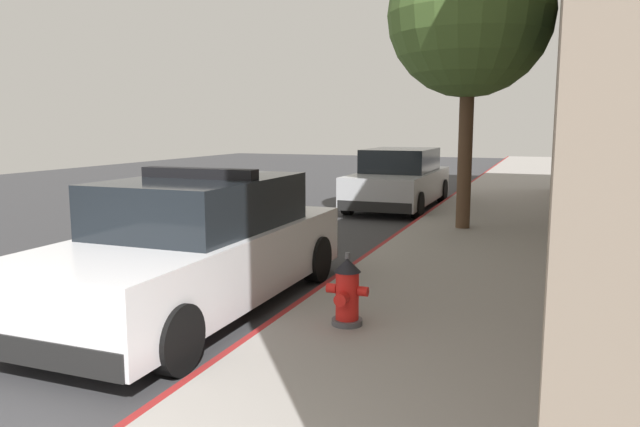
% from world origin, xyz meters
% --- Properties ---
extents(ground_plane, '(31.09, 60.00, 0.20)m').
position_xyz_m(ground_plane, '(-4.68, 10.00, -0.10)').
color(ground_plane, '#353538').
extents(sidewalk_pavement, '(2.64, 60.00, 0.14)m').
position_xyz_m(sidewalk_pavement, '(1.32, 10.00, 0.07)').
color(sidewalk_pavement, gray).
rests_on(sidewalk_pavement, ground).
extents(curb_painted_edge, '(0.08, 60.00, 0.14)m').
position_xyz_m(curb_painted_edge, '(-0.04, 10.00, 0.07)').
color(curb_painted_edge, maroon).
rests_on(curb_painted_edge, ground).
extents(police_cruiser, '(1.94, 4.84, 1.68)m').
position_xyz_m(police_cruiser, '(-1.23, 4.49, 0.74)').
color(police_cruiser, white).
rests_on(police_cruiser, ground).
extents(parked_car_silver_ahead, '(1.94, 4.84, 1.56)m').
position_xyz_m(parked_car_silver_ahead, '(-1.11, 14.07, 0.74)').
color(parked_car_silver_ahead, '#B2B5BA').
rests_on(parked_car_silver_ahead, ground).
extents(fire_hydrant, '(0.44, 0.40, 0.76)m').
position_xyz_m(fire_hydrant, '(0.74, 4.17, 0.49)').
color(fire_hydrant, '#4C4C51').
rests_on(fire_hydrant, sidewalk_pavement).
extents(street_tree, '(3.15, 3.15, 5.72)m').
position_xyz_m(street_tree, '(1.03, 10.62, 4.26)').
color(street_tree, brown).
rests_on(street_tree, sidewalk_pavement).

